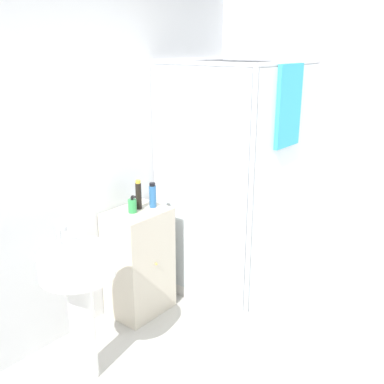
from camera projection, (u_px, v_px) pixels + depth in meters
name	position (u px, v px, depth m)	size (l,w,h in m)	color
wall_back	(75.00, 163.00, 3.08)	(6.40, 0.06, 2.50)	silver
shower_enclosure	(235.00, 234.00, 3.80)	(0.95, 0.98, 1.92)	white
vanity_cabinet	(139.00, 262.00, 3.48)	(0.46, 0.37, 0.84)	beige
sink	(79.00, 287.00, 2.69)	(0.45, 0.45, 1.01)	white
soap_dispenser	(132.00, 206.00, 3.30)	(0.06, 0.06, 0.13)	green
shampoo_bottle_tall_black	(139.00, 195.00, 3.36)	(0.04, 0.04, 0.22)	black
shampoo_bottle_blue	(153.00, 195.00, 3.39)	(0.05, 0.05, 0.19)	#2D66A3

